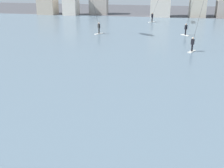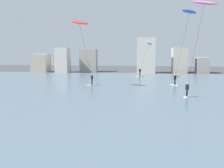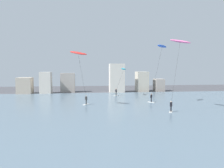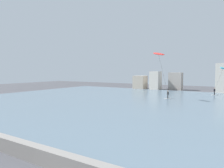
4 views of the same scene
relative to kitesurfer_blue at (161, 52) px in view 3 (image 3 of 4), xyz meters
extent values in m
cube|color=slate|center=(-9.26, -7.30, -9.50)|extent=(84.00, 52.00, 0.10)
cube|color=#B7A893|center=(-29.18, 19.68, -7.47)|extent=(3.60, 3.67, 4.17)
cube|color=beige|center=(-23.89, 19.40, -6.77)|extent=(2.83, 3.30, 5.56)
cube|color=#A89E93|center=(-18.47, 21.88, -6.93)|extent=(3.84, 2.31, 5.24)
cube|color=beige|center=(-5.29, 19.92, -5.67)|extent=(3.94, 3.24, 7.77)
cube|color=beige|center=(2.11, 21.61, -6.76)|extent=(3.18, 3.76, 5.58)
cube|color=#A89E93|center=(7.14, 21.70, -7.80)|extent=(2.62, 3.07, 3.51)
cube|color=silver|center=(-1.30, 1.28, -9.42)|extent=(1.28, 1.32, 0.06)
cylinder|color=black|center=(-1.30, 1.28, -9.00)|extent=(0.20, 0.20, 0.78)
cube|color=black|center=(-1.30, 1.28, -8.31)|extent=(0.40, 0.39, 0.60)
sphere|color=tan|center=(-1.30, 1.28, -7.90)|extent=(0.20, 0.20, 0.20)
cylinder|color=#333333|center=(-0.57, 0.56, -3.72)|extent=(1.49, 1.47, 9.28)
ellipsoid|color=blue|center=(0.16, -0.16, 1.06)|extent=(2.83, 2.75, 0.62)
cube|color=silver|center=(-6.55, 12.21, -9.42)|extent=(1.37, 1.22, 0.06)
cylinder|color=black|center=(-6.55, 12.21, -9.00)|extent=(0.20, 0.20, 0.78)
cube|color=black|center=(-6.55, 12.21, -8.31)|extent=(0.38, 0.40, 0.60)
sphere|color=#9E7051|center=(-6.55, 12.21, -7.90)|extent=(0.20, 0.20, 0.20)
cylinder|color=#333333|center=(-5.73, 11.86, -5.84)|extent=(1.68, 0.73, 5.05)
ellipsoid|color=#28B2C6|center=(-4.90, 11.51, -3.17)|extent=(1.46, 3.45, 0.76)
cube|color=silver|center=(-13.67, 0.09, -9.42)|extent=(1.27, 1.33, 0.06)
cylinder|color=black|center=(-13.67, 0.09, -9.00)|extent=(0.20, 0.20, 0.78)
cube|color=black|center=(-13.67, 0.09, -8.31)|extent=(0.40, 0.39, 0.60)
sphere|color=beige|center=(-13.67, 0.09, -7.90)|extent=(0.20, 0.20, 0.20)
cylinder|color=#333333|center=(-14.30, -1.03, -4.47)|extent=(1.29, 2.26, 7.79)
ellipsoid|color=red|center=(-14.93, -2.14, -0.43)|extent=(3.39, 2.59, 1.03)
cube|color=silver|center=(-1.11, -8.12, -9.42)|extent=(1.03, 1.45, 0.06)
cylinder|color=black|center=(-1.11, -8.12, -9.00)|extent=(0.20, 0.20, 0.78)
cube|color=black|center=(-1.11, -8.12, -8.31)|extent=(0.40, 0.35, 0.60)
sphere|color=beige|center=(-1.11, -8.12, -7.90)|extent=(0.20, 0.20, 0.20)
cylinder|color=#333333|center=(-0.27, -7.55, -3.68)|extent=(1.71, 1.17, 9.38)
ellipsoid|color=pink|center=(0.57, -6.98, 1.16)|extent=(2.99, 3.65, 1.19)
camera|label=1|loc=(-4.43, -41.72, -0.97)|focal=47.20mm
camera|label=2|loc=(-6.44, -38.64, -3.76)|focal=42.39mm
camera|label=3|loc=(-13.90, -39.92, -2.82)|focal=35.92mm
camera|label=4|loc=(0.35, -42.73, -3.64)|focal=34.42mm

